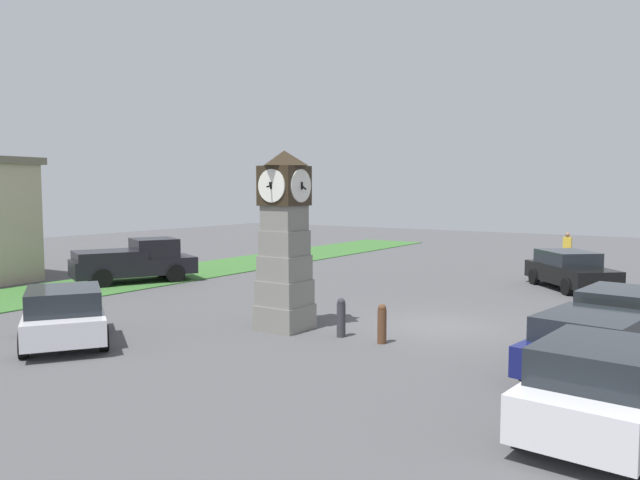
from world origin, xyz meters
name	(u,v)px	position (x,y,z in m)	size (l,w,h in m)	color
ground_plane	(438,326)	(0.00, 0.00, 0.00)	(79.80, 79.80, 0.00)	#4C4C4F
clock_tower	(285,245)	(-2.78, 3.46, 2.40)	(1.46, 1.46, 5.04)	gray
bollard_near_tower	(341,317)	(-2.68, 1.64, 0.54)	(0.24, 0.24, 1.06)	#333338
bollard_mid_row	(382,323)	(-2.70, 0.39, 0.52)	(0.23, 0.23, 1.03)	brown
car_navy_sedan	(603,388)	(-6.08, -5.43, 0.80)	(4.07, 2.19, 1.58)	silver
car_near_tower	(595,344)	(-2.82, -4.74, 0.73)	(4.39, 2.54, 1.40)	navy
car_by_building	(623,320)	(-0.18, -4.89, 0.79)	(4.00, 2.18, 1.58)	gold
car_far_lot	(570,270)	(9.28, -1.60, 0.77)	(4.49, 4.24, 1.49)	black
car_silver_hatch	(64,315)	(-7.31, 7.10, 0.75)	(3.70, 4.22, 1.47)	silver
pickup_truck	(134,261)	(0.67, 14.10, 0.93)	(5.35, 3.98, 1.85)	black
pedestrian_near_bench	(567,247)	(16.76, 0.16, 1.01)	(0.25, 0.41, 1.75)	#3F3F47
grass_verge_far	(144,278)	(1.59, 14.63, 0.02)	(47.88, 4.71, 0.04)	#386B2D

